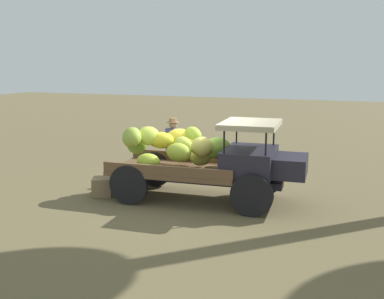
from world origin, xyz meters
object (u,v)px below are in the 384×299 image
truck (208,159)px  farmer (173,144)px  loose_banana_bunch (227,172)px  wooden_crate (103,186)px

truck → farmer: truck is taller
farmer → loose_banana_bunch: farmer is taller
farmer → wooden_crate: size_ratio=3.15×
truck → wooden_crate: size_ratio=8.48×
truck → wooden_crate: bearing=-170.9°
farmer → loose_banana_bunch: bearing=96.9°
truck → loose_banana_bunch: size_ratio=8.31×
loose_banana_bunch → truck: bearing=-86.4°
farmer → wooden_crate: farmer is taller
truck → farmer: 2.22m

